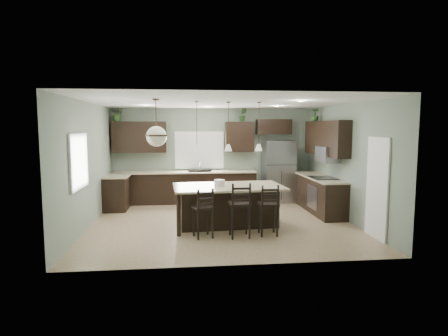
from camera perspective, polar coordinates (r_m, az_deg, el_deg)
The scene contains 33 objects.
ground at distance 8.90m, azimuth -0.37°, elevation -8.32°, with size 6.00×6.00×0.00m, color #9E8466.
pantry_door at distance 8.09m, azimuth 22.30°, elevation -2.87°, with size 0.04×0.82×2.04m, color white.
window_back at distance 11.33m, azimuth -3.78°, elevation 2.75°, with size 1.35×0.02×1.00m, color white.
window_left at distance 8.08m, azimuth -21.33°, elevation 0.95°, with size 0.02×1.10×1.00m, color white.
left_return_cabs at distance 10.58m, azimuth -16.07°, elevation -3.73°, with size 0.60×0.90×0.90m, color black.
left_return_countertop at distance 10.51m, azimuth -16.03°, elevation -1.20°, with size 0.66×0.96×0.04m, color beige.
back_lower_cabs at distance 11.16m, azimuth -5.99°, elevation -3.01°, with size 4.20×0.60×0.90m, color black.
back_countertop at distance 11.08m, azimuth -6.02°, elevation -0.62°, with size 4.20×0.66×0.04m, color beige.
sink_inset at distance 11.08m, azimuth -3.69°, elevation -0.52°, with size 0.70×0.45×0.01m, color gray.
faucet at distance 11.04m, azimuth -3.69°, elevation 0.21°, with size 0.02×0.02×0.28m, color silver.
back_upper_left at distance 11.23m, azimuth -12.75°, elevation 4.62°, with size 1.55×0.34×0.90m, color black.
back_upper_right at distance 11.27m, azimuth 2.37°, elevation 4.77°, with size 0.85×0.34×0.90m, color black.
fridge_header at distance 11.47m, azimuth 7.60°, elevation 6.25°, with size 1.05×0.34×0.45m, color black.
right_lower_cabs at distance 10.25m, azimuth 14.36°, elevation -4.00°, with size 0.60×2.35×0.90m, color black.
right_countertop at distance 10.17m, azimuth 14.32°, elevation -1.39°, with size 0.66×2.35×0.04m, color beige.
cooktop at distance 9.91m, azimuth 14.88°, elevation -1.46°, with size 0.58×0.75×0.02m, color black.
wall_oven_front at distance 9.89m, azimuth 13.25°, elevation -4.33°, with size 0.01×0.72×0.60m, color gray.
right_upper_cabs at distance 10.14m, azimuth 15.27°, elevation 4.40°, with size 0.34×2.35×0.90m, color black.
microwave at distance 9.89m, azimuth 15.52°, elevation 2.03°, with size 0.40×0.75×0.40m, color gray.
refrigerator at distance 11.32m, azimuth 8.30°, elevation -0.48°, with size 0.90×0.74×1.85m, color gray.
kitchen_island at distance 8.50m, azimuth 0.65°, elevation -5.80°, with size 2.44×1.38×0.92m, color black.
serving_dish at distance 8.38m, azimuth -0.70°, elevation -2.28°, with size 0.24×0.24×0.14m, color silver.
bar_stool_left at distance 7.63m, azimuth -3.22°, elevation -6.81°, with size 0.38×0.38×1.03m, color black.
bar_stool_center at distance 7.63m, azimuth 2.41°, elevation -6.37°, with size 0.42×0.42×1.14m, color black.
bar_stool_right at distance 7.83m, azimuth 6.74°, elevation -6.31°, with size 0.40×0.40×1.08m, color black.
pendant_left at distance 8.22m, azimuth -4.17°, elevation 6.32°, with size 0.17×0.17×1.10m, color white, non-canonical shape.
pendant_center at distance 8.32m, azimuth 0.66°, elevation 6.34°, with size 0.17×0.17×1.10m, color white, non-canonical shape.
pendant_right at distance 8.47m, azimuth 5.35°, elevation 6.31°, with size 0.17×0.17×1.10m, color silver, non-canonical shape.
chandelier at distance 7.69m, azimuth -10.30°, elevation 6.78°, with size 0.45×0.45×0.96m, color beige, non-canonical shape.
plant_back_left at distance 11.28m, azimuth -15.90°, elevation 7.98°, with size 0.41×0.35×0.45m, color #2C4C21.
plant_back_right at distance 11.26m, azimuth 2.90°, elevation 8.12°, with size 0.23×0.18×0.42m, color #274920.
plant_right_wall at distance 10.87m, azimuth 13.70°, elevation 7.87°, with size 0.20×0.20×0.36m, color #2C4F22.
room_shell at distance 8.63m, azimuth -0.38°, elevation 2.67°, with size 6.00×6.00×6.00m.
Camera 1 is at (-0.86, -8.57, 2.23)m, focal length 30.00 mm.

